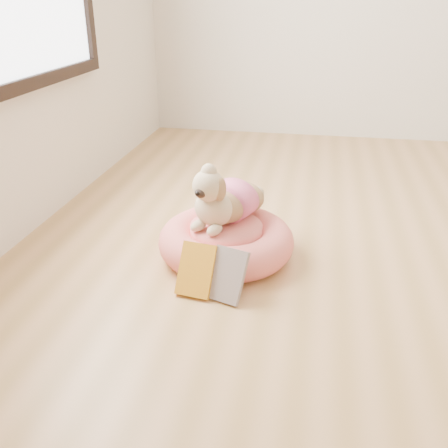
% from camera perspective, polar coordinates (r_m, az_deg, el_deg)
% --- Properties ---
extents(pet_bed, '(0.58, 0.58, 0.15)m').
position_cam_1_polar(pet_bed, '(2.14, 0.25, -1.96)').
color(pet_bed, '#E95B5D').
rests_on(pet_bed, floor).
extents(dog, '(0.40, 0.47, 0.29)m').
position_cam_1_polar(dog, '(2.08, 0.02, 3.99)').
color(dog, brown).
rests_on(dog, pet_bed).
extents(book_yellow, '(0.15, 0.15, 0.19)m').
position_cam_1_polar(book_yellow, '(1.88, -3.18, -5.26)').
color(book_yellow, yellow).
rests_on(book_yellow, floor).
extents(book_white, '(0.16, 0.15, 0.19)m').
position_cam_1_polar(book_white, '(1.85, 0.40, -5.86)').
color(book_white, white).
rests_on(book_white, floor).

